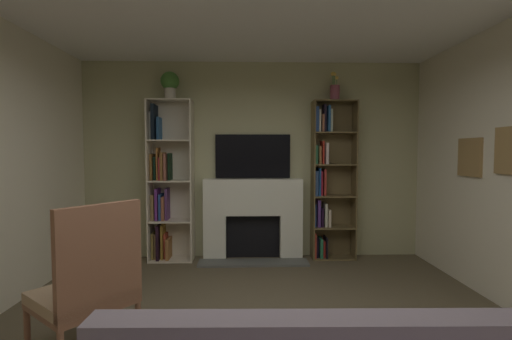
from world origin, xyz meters
name	(u,v)px	position (x,y,z in m)	size (l,w,h in m)	color
wall_back_accent	(253,160)	(0.00, 2.77, 1.40)	(4.94, 0.06, 2.80)	tan
fireplace	(253,216)	(0.00, 2.63, 0.60)	(1.50, 0.53, 1.14)	white
tv	(253,156)	(0.00, 2.71, 1.46)	(1.07, 0.06, 0.62)	black
bookshelf_left	(166,186)	(-1.22, 2.62, 1.04)	(0.61, 0.33, 2.24)	beige
bookshelf_right	(328,180)	(1.07, 2.64, 1.12)	(0.61, 0.28, 2.24)	brown
potted_plant	(170,83)	(-1.14, 2.59, 2.46)	(0.25, 0.25, 0.39)	beige
vase_with_flowers	(335,91)	(1.14, 2.59, 2.37)	(0.13, 0.13, 0.40)	#8C3F52
armchair	(89,284)	(-1.24, 0.18, 0.57)	(0.84, 0.84, 1.17)	brown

